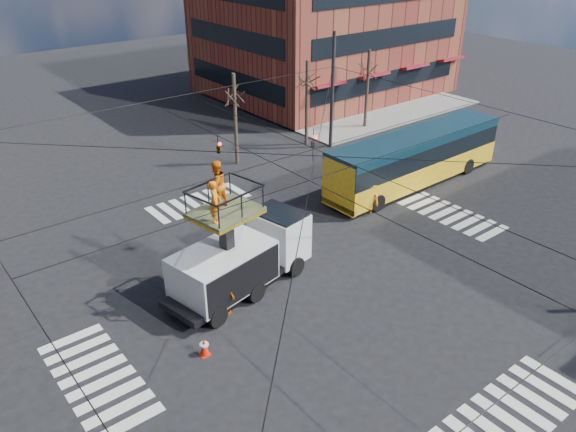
% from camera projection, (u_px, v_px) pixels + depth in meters
% --- Properties ---
extents(ground, '(120.00, 120.00, 0.00)m').
position_uv_depth(ground, '(313.00, 278.00, 25.25)').
color(ground, black).
rests_on(ground, ground).
extents(sidewalk_ne, '(18.00, 18.00, 0.12)m').
position_uv_depth(sidewalk_ne, '(337.00, 98.00, 51.40)').
color(sidewalk_ne, slate).
rests_on(sidewalk_ne, ground).
extents(crosswalks, '(22.40, 22.40, 0.02)m').
position_uv_depth(crosswalks, '(313.00, 278.00, 25.25)').
color(crosswalks, silver).
rests_on(crosswalks, ground).
extents(building_ne, '(20.06, 16.06, 14.00)m').
position_uv_depth(building_ne, '(325.00, 13.00, 50.80)').
color(building_ne, maroon).
rests_on(building_ne, ground).
extents(overhead_network, '(24.24, 24.24, 8.00)m').
position_uv_depth(overhead_network, '(307.00, 189.00, 23.51)').
color(overhead_network, '#2D2D30').
rests_on(overhead_network, ground).
extents(tree_a, '(2.00, 2.00, 6.00)m').
position_uv_depth(tree_a, '(234.00, 95.00, 35.25)').
color(tree_a, '#382B21').
rests_on(tree_a, ground).
extents(tree_b, '(2.00, 2.00, 6.00)m').
position_uv_depth(tree_b, '(307.00, 80.00, 38.56)').
color(tree_b, '#382B21').
rests_on(tree_b, ground).
extents(tree_c, '(2.00, 2.00, 6.00)m').
position_uv_depth(tree_c, '(368.00, 68.00, 41.87)').
color(tree_c, '#382B21').
rests_on(tree_c, ground).
extents(utility_truck, '(7.31, 3.66, 6.03)m').
position_uv_depth(utility_truck, '(241.00, 247.00, 23.80)').
color(utility_truck, black).
rests_on(utility_truck, ground).
extents(city_bus, '(12.96, 2.78, 3.20)m').
position_uv_depth(city_bus, '(415.00, 157.00, 33.76)').
color(city_bus, orange).
rests_on(city_bus, ground).
extents(traffic_cone, '(0.36, 0.36, 0.73)m').
position_uv_depth(traffic_cone, '(204.00, 347.00, 20.61)').
color(traffic_cone, red).
rests_on(traffic_cone, ground).
extents(worker_ground, '(0.73, 1.27, 2.03)m').
position_uv_depth(worker_ground, '(224.00, 293.00, 22.48)').
color(worker_ground, '#CF5E0D').
rests_on(worker_ground, ground).
extents(flagger, '(0.73, 1.23, 1.88)m').
position_uv_depth(flagger, '(370.00, 197.00, 30.64)').
color(flagger, orange).
rests_on(flagger, ground).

